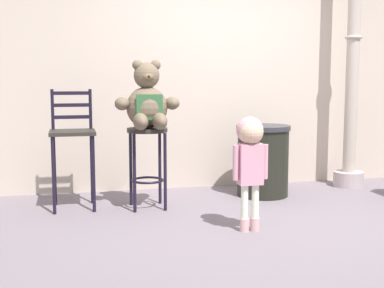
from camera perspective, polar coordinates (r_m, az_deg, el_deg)
name	(u,v)px	position (r m, az deg, el deg)	size (l,w,h in m)	color
ground_plane	(268,222)	(4.76, 8.33, -8.53)	(24.00, 24.00, 0.00)	slate
building_wall	(214,50)	(6.32, 2.40, 10.29)	(7.45, 0.30, 3.26)	beige
bar_stool_with_teddy	(147,151)	(5.15, -4.93, -0.78)	(0.40, 0.40, 0.80)	#292621
teddy_bear	(147,103)	(5.07, -4.93, 4.47)	(0.63, 0.57, 0.67)	brown
child_walking	(250,149)	(4.34, 6.43, -0.50)	(0.31, 0.25, 0.97)	#D3A3A5
trash_bin	(263,160)	(5.76, 7.80, -1.80)	(0.59, 0.59, 0.78)	black
lamppost	(352,84)	(6.42, 17.19, 6.36)	(0.36, 0.36, 3.06)	#B29FA2
bar_chair_empty	(73,139)	(5.25, -13.01, 0.57)	(0.44, 0.44, 1.18)	#292621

